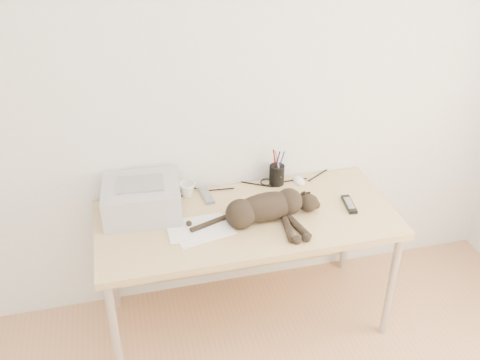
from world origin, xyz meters
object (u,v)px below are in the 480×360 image
object	(u,v)px
printer	(142,199)
cat	(263,209)
desk	(243,228)
mug	(187,190)
mouse	(299,179)
pen_cup	(277,174)

from	to	relation	value
printer	cat	bearing A→B (deg)	-20.08
cat	desk	bearing A→B (deg)	112.56
mug	mouse	world-z (taller)	mug
desk	pen_cup	world-z (taller)	pen_cup
cat	pen_cup	world-z (taller)	pen_cup
pen_cup	printer	bearing A→B (deg)	-171.34
printer	mug	bearing A→B (deg)	23.12
printer	cat	distance (m)	0.65
mug	mouse	bearing A→B (deg)	0.00
cat	pen_cup	xyz separation A→B (m)	(0.18, 0.34, -0.01)
printer	mug	world-z (taller)	printer
cat	mouse	size ratio (longest dim) A/B	6.48
mug	mouse	size ratio (longest dim) A/B	0.82
printer	mouse	xyz separation A→B (m)	(0.92, 0.11, -0.07)
printer	mouse	size ratio (longest dim) A/B	3.85
mug	pen_cup	distance (m)	0.53
desk	printer	xyz separation A→B (m)	(-0.53, 0.08, 0.23)
desk	pen_cup	size ratio (longest dim) A/B	7.14
pen_cup	desk	bearing A→B (deg)	-141.21
printer	mouse	world-z (taller)	printer
mouse	cat	bearing A→B (deg)	-138.58
desk	cat	xyz separation A→B (m)	(0.07, -0.14, 0.20)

